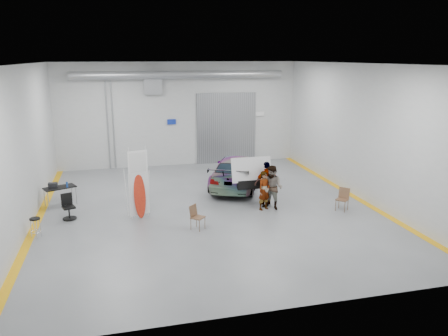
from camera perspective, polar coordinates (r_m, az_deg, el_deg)
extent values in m
plane|color=slate|center=(18.71, -2.04, -5.24)|extent=(16.00, 16.00, 0.00)
cube|color=#B6B9BB|center=(17.90, -24.65, 2.50)|extent=(0.02, 16.00, 6.00)
cube|color=#B6B9BB|center=(20.51, 17.46, 4.51)|extent=(0.02, 16.00, 6.00)
cube|color=#B6B9BB|center=(25.72, -5.80, 6.97)|extent=(14.00, 0.02, 6.00)
cube|color=#B6B9BB|center=(10.46, 6.90, -4.01)|extent=(14.00, 0.02, 6.00)
cube|color=white|center=(17.63, -2.22, 13.45)|extent=(14.00, 16.00, 0.02)
cube|color=gray|center=(26.31, 0.34, 5.23)|extent=(3.60, 0.12, 4.20)
cube|color=gray|center=(25.31, -9.30, 10.83)|extent=(1.00, 0.50, 1.20)
cylinder|color=gray|center=(24.94, -5.73, 12.05)|extent=(11.90, 0.44, 0.44)
cube|color=#132B9C|center=(25.64, -6.86, 6.01)|extent=(0.50, 0.04, 0.30)
cube|color=white|center=(26.75, 4.53, 7.07)|extent=(0.70, 0.04, 0.25)
cylinder|color=gray|center=(25.47, -14.27, 5.39)|extent=(0.08, 0.08, 5.00)
cylinder|color=gray|center=(25.47, -14.95, 5.35)|extent=(0.08, 0.08, 5.00)
cube|color=#E7A40C|center=(18.66, -23.24, -6.50)|extent=(0.30, 16.00, 0.01)
cube|color=#E7A40C|center=(21.12, 16.50, -3.53)|extent=(0.30, 16.00, 0.01)
imported|color=white|center=(21.60, 1.67, -0.41)|extent=(4.16, 5.74, 1.54)
imported|color=olive|center=(18.37, 5.28, -2.95)|extent=(0.71, 0.60, 1.66)
imported|color=#476282|center=(18.42, 6.36, -2.57)|extent=(1.15, 1.15, 1.88)
imported|color=#986332|center=(18.99, 5.62, -1.98)|extent=(1.12, 0.48, 1.91)
cube|color=white|center=(17.68, -11.21, -3.40)|extent=(0.80, 0.27, 1.74)
ellipsoid|color=#E73E14|center=(17.62, -11.19, -3.62)|extent=(0.53, 0.36, 1.84)
cube|color=white|center=(17.31, -11.42, 0.71)|extent=(0.77, 0.26, 0.92)
cylinder|color=white|center=(17.53, -12.39, -1.96)|extent=(0.02, 0.02, 2.90)
cylinder|color=white|center=(17.56, -10.19, -1.82)|extent=(0.02, 0.02, 2.90)
cube|color=brown|center=(16.35, -3.44, -6.46)|extent=(0.61, 0.61, 0.04)
cube|color=brown|center=(16.45, -3.58, -5.43)|extent=(0.37, 0.38, 0.42)
cube|color=brown|center=(18.90, 15.18, -4.00)|extent=(0.63, 0.63, 0.04)
cube|color=brown|center=(19.00, 14.93, -3.10)|extent=(0.37, 0.40, 0.43)
cylinder|color=black|center=(16.90, -23.50, -6.11)|extent=(0.36, 0.36, 0.05)
torus|color=silver|center=(17.06, -23.33, -7.63)|extent=(0.38, 0.38, 0.02)
cylinder|color=gray|center=(20.06, -22.34, -3.82)|extent=(0.03, 0.03, 0.78)
cylinder|color=gray|center=(19.91, -18.96, -3.65)|extent=(0.03, 0.03, 0.78)
cylinder|color=gray|center=(20.57, -22.13, -3.37)|extent=(0.03, 0.03, 0.78)
cylinder|color=gray|center=(20.42, -18.84, -3.19)|extent=(0.03, 0.03, 0.78)
cube|color=black|center=(20.12, -20.68, -2.39)|extent=(1.45, 1.12, 0.04)
cylinder|color=#184095|center=(19.94, -19.82, -2.04)|extent=(0.09, 0.09, 0.24)
cube|color=black|center=(20.17, -21.45, -2.07)|extent=(0.38, 0.24, 0.19)
cylinder|color=black|center=(18.49, -19.51, -6.22)|extent=(0.54, 0.54, 0.04)
cylinder|color=black|center=(18.41, -19.57, -5.54)|extent=(0.06, 0.06, 0.46)
cube|color=black|center=(18.34, -19.63, -4.86)|extent=(0.57, 0.57, 0.07)
cube|color=black|center=(18.45, -19.64, -3.80)|extent=(0.42, 0.20, 0.48)
cube|color=silver|center=(19.17, 3.60, 0.09)|extent=(1.80, 1.09, 0.04)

